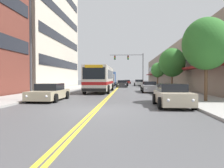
# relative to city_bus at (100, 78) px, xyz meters

# --- Properties ---
(ground_plane) EXTENTS (240.00, 240.00, 0.00)m
(ground_plane) POSITION_rel_city_bus_xyz_m (1.66, 21.56, -1.76)
(ground_plane) COLOR #4C4C4F
(sidewalk_left) EXTENTS (3.89, 106.00, 0.13)m
(sidewalk_left) POSITION_rel_city_bus_xyz_m (-5.78, 21.56, -1.69)
(sidewalk_left) COLOR #9E9B96
(sidewalk_left) RESTS_ON ground_plane
(sidewalk_right) EXTENTS (3.89, 106.00, 0.13)m
(sidewalk_right) POSITION_rel_city_bus_xyz_m (9.11, 21.56, -1.69)
(sidewalk_right) COLOR #9E9B96
(sidewalk_right) RESTS_ON ground_plane
(centre_line) EXTENTS (0.34, 106.00, 0.01)m
(centre_line) POSITION_rel_city_bus_xyz_m (1.66, 21.56, -1.75)
(centre_line) COLOR yellow
(centre_line) RESTS_ON ground_plane
(office_tower_left) EXTENTS (12.08, 23.21, 25.38)m
(office_tower_left) POSITION_rel_city_bus_xyz_m (-13.97, 10.74, 10.93)
(office_tower_left) COLOR beige
(office_tower_left) RESTS_ON ground_plane
(storefront_row_right) EXTENTS (9.10, 68.00, 7.59)m
(storefront_row_right) POSITION_rel_city_bus_xyz_m (15.28, 21.56, 2.04)
(storefront_row_right) COLOR gray
(storefront_row_right) RESTS_ON ground_plane
(city_bus) EXTENTS (2.90, 10.76, 3.10)m
(city_bus) POSITION_rel_city_bus_xyz_m (0.00, 0.00, 0.00)
(city_bus) COLOR silver
(city_bus) RESTS_ON ground_plane
(car_charcoal_parked_left_near) EXTENTS (1.96, 4.32, 1.22)m
(car_charcoal_parked_left_near) POSITION_rel_city_bus_xyz_m (-2.77, 15.52, -1.18)
(car_charcoal_parked_left_near) COLOR #232328
(car_charcoal_parked_left_near) RESTS_ON ground_plane
(car_beige_parked_left_mid) EXTENTS (2.20, 4.88, 1.32)m
(car_beige_parked_left_mid) POSITION_rel_city_bus_xyz_m (-2.63, -10.80, -1.14)
(car_beige_parked_left_mid) COLOR #BCAD89
(car_beige_parked_left_mid) RESTS_ON ground_plane
(car_champagne_parked_right_foreground) EXTENTS (2.05, 4.19, 1.38)m
(car_champagne_parked_right_foreground) POSITION_rel_city_bus_xyz_m (6.11, -13.78, -1.11)
(car_champagne_parked_right_foreground) COLOR beige
(car_champagne_parked_right_foreground) RESTS_ON ground_plane
(car_white_parked_right_mid) EXTENTS (2.07, 4.81, 1.39)m
(car_white_parked_right_mid) POSITION_rel_city_bus_xyz_m (5.95, 21.92, -1.11)
(car_white_parked_right_mid) COLOR white
(car_white_parked_right_mid) RESTS_ON ground_plane
(car_silver_parked_right_far) EXTENTS (1.97, 4.86, 1.33)m
(car_silver_parked_right_far) POSITION_rel_city_bus_xyz_m (6.08, -0.32, -1.13)
(car_silver_parked_right_far) COLOR #B7B7BC
(car_silver_parked_right_far) RESTS_ON ground_plane
(car_red_moving_lead) EXTENTS (2.15, 4.46, 1.19)m
(car_red_moving_lead) POSITION_rel_city_bus_xyz_m (3.34, 39.16, -1.19)
(car_red_moving_lead) COLOR maroon
(car_red_moving_lead) RESTS_ON ground_plane
(car_dark_grey_moving_second) EXTENTS (2.15, 4.19, 1.33)m
(car_dark_grey_moving_second) POSITION_rel_city_bus_xyz_m (2.37, 14.61, -1.13)
(car_dark_grey_moving_second) COLOR #38383D
(car_dark_grey_moving_second) RESTS_ON ground_plane
(car_black_moving_third) EXTENTS (2.02, 4.75, 1.25)m
(car_black_moving_third) POSITION_rel_city_bus_xyz_m (2.61, 23.45, -1.17)
(car_black_moving_third) COLOR black
(car_black_moving_third) RESTS_ON ground_plane
(box_truck) EXTENTS (2.56, 6.68, 3.14)m
(box_truck) POSITION_rel_city_bus_xyz_m (-0.51, 22.04, -0.15)
(box_truck) COLOR #B7B7BC
(box_truck) RESTS_ON ground_plane
(traffic_signal_mast) EXTENTS (7.48, 0.38, 7.25)m
(traffic_signal_mast) POSITION_rel_city_bus_xyz_m (4.41, 21.68, 3.44)
(traffic_signal_mast) COLOR #47474C
(traffic_signal_mast) RESTS_ON ground_plane
(street_lamp_left_near) EXTENTS (2.50, 0.28, 7.72)m
(street_lamp_left_near) POSITION_rel_city_bus_xyz_m (-3.28, -11.80, 2.87)
(street_lamp_left_near) COLOR #47474C
(street_lamp_left_near) RESTS_ON ground_plane
(street_tree_right_near) EXTENTS (3.31, 3.31, 5.81)m
(street_tree_right_near) POSITION_rel_city_bus_xyz_m (8.86, -11.57, 2.36)
(street_tree_right_near) COLOR brown
(street_tree_right_near) RESTS_ON sidewalk_right
(street_tree_right_mid) EXTENTS (3.42, 3.42, 5.52)m
(street_tree_right_mid) POSITION_rel_city_bus_xyz_m (9.22, 1.85, 2.01)
(street_tree_right_mid) COLOR brown
(street_tree_right_mid) RESTS_ON sidewalk_right
(street_tree_right_far) EXTENTS (2.53, 2.53, 4.51)m
(street_tree_right_far) POSITION_rel_city_bus_xyz_m (9.09, 14.39, 1.48)
(street_tree_right_far) COLOR brown
(street_tree_right_far) RESTS_ON sidewalk_right
(fire_hydrant) EXTENTS (0.32, 0.24, 0.92)m
(fire_hydrant) POSITION_rel_city_bus_xyz_m (7.61, -4.77, -1.17)
(fire_hydrant) COLOR yellow
(fire_hydrant) RESTS_ON sidewalk_right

